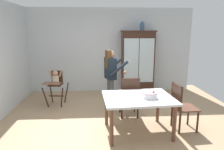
% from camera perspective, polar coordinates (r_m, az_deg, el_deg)
% --- Properties ---
extents(ground_plane, '(6.24, 6.24, 0.00)m').
position_cam_1_polar(ground_plane, '(4.53, 1.29, -13.75)').
color(ground_plane, tan).
extents(wall_back, '(5.32, 0.06, 2.70)m').
position_cam_1_polar(wall_back, '(6.72, -0.55, 6.85)').
color(wall_back, silver).
rests_on(wall_back, ground_plane).
extents(china_cabinet, '(1.07, 0.48, 1.99)m').
position_cam_1_polar(china_cabinet, '(6.61, 7.15, 3.63)').
color(china_cabinet, '#382116').
rests_on(china_cabinet, ground_plane).
extents(ceramic_vase, '(0.13, 0.13, 0.27)m').
position_cam_1_polar(ceramic_vase, '(6.56, 8.45, 13.25)').
color(ceramic_vase, '#3D567F').
rests_on(ceramic_vase, china_cabinet).
extents(high_chair_with_toddler, '(0.63, 0.73, 0.95)m').
position_cam_1_polar(high_chair_with_toddler, '(5.67, -15.48, -1.77)').
color(high_chair_with_toddler, '#382116').
rests_on(high_chair_with_toddler, ground_plane).
extents(adult_person, '(0.61, 0.60, 1.53)m').
position_cam_1_polar(adult_person, '(5.04, -0.37, 0.62)').
color(adult_person, '#47474C').
rests_on(adult_person, ground_plane).
extents(dining_table, '(1.39, 1.12, 0.74)m').
position_cam_1_polar(dining_table, '(4.02, 7.26, -7.33)').
color(dining_table, silver).
rests_on(dining_table, ground_plane).
extents(birthday_cake, '(0.28, 0.28, 0.19)m').
position_cam_1_polar(birthday_cake, '(3.94, 10.50, -5.54)').
color(birthday_cake, white).
rests_on(birthday_cake, dining_table).
extents(dining_chair_far_side, '(0.45, 0.45, 0.96)m').
position_cam_1_polar(dining_chair_far_side, '(4.72, 4.91, -5.42)').
color(dining_chair_far_side, '#382116').
rests_on(dining_chair_far_side, ground_plane).
extents(dining_chair_right_end, '(0.47, 0.47, 0.96)m').
position_cam_1_polar(dining_chair_right_end, '(4.35, 18.62, -7.61)').
color(dining_chair_right_end, '#382116').
rests_on(dining_chair_right_end, ground_plane).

